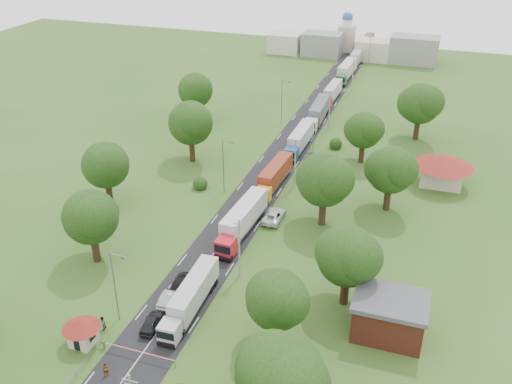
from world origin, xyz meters
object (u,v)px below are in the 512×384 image
at_px(boom_barrier, 128,349).
at_px(info_sign, 312,141).
at_px(car_lane_front, 152,322).
at_px(car_lane_mid, 170,297).
at_px(truck_0, 191,297).
at_px(pedestrian_near, 106,370).
at_px(guard_booth, 82,329).

bearing_deg(boom_barrier, info_sign, 83.76).
xyz_separation_m(car_lane_front, car_lane_mid, (0.00, 5.04, 0.04)).
xyz_separation_m(truck_0, car_lane_mid, (-3.19, 0.52, -1.24)).
bearing_deg(pedestrian_near, car_lane_front, 48.88).
xyz_separation_m(guard_booth, truck_0, (9.39, 9.52, -0.11)).
bearing_deg(truck_0, boom_barrier, -110.46).
xyz_separation_m(info_sign, car_lane_front, (-6.20, -55.00, -2.23)).
relative_size(car_lane_mid, pedestrian_near, 2.99).
relative_size(boom_barrier, truck_0, 0.66).
bearing_deg(info_sign, pedestrian_near, -96.51).
bearing_deg(car_lane_mid, pedestrian_near, 82.94).
xyz_separation_m(truck_0, car_lane_front, (-3.19, -4.52, -1.28)).
xyz_separation_m(guard_booth, pedestrian_near, (5.16, -3.50, -1.33)).
bearing_deg(car_lane_mid, guard_booth, 55.64).
distance_m(boom_barrier, pedestrian_near, 3.57).
height_order(car_lane_front, pedestrian_near, pedestrian_near).
xyz_separation_m(boom_barrier, guard_booth, (-5.84, -0.00, 1.27)).
height_order(truck_0, car_lane_mid, truck_0).
relative_size(truck_0, pedestrian_near, 8.45).
relative_size(guard_booth, car_lane_mid, 0.89).
height_order(boom_barrier, info_sign, info_sign).
bearing_deg(guard_booth, pedestrian_near, -34.15).
height_order(info_sign, truck_0, info_sign).
relative_size(car_lane_front, pedestrian_near, 2.74).
relative_size(boom_barrier, info_sign, 2.25).
bearing_deg(truck_0, car_lane_mid, 170.82).
bearing_deg(info_sign, guard_booth, -101.68).
distance_m(truck_0, car_lane_mid, 3.47).
bearing_deg(info_sign, truck_0, -93.41).
xyz_separation_m(boom_barrier, car_lane_mid, (0.36, 10.04, -0.07)).
xyz_separation_m(car_lane_front, pedestrian_near, (-1.04, -8.50, 0.06)).
bearing_deg(info_sign, boom_barrier, -96.24).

